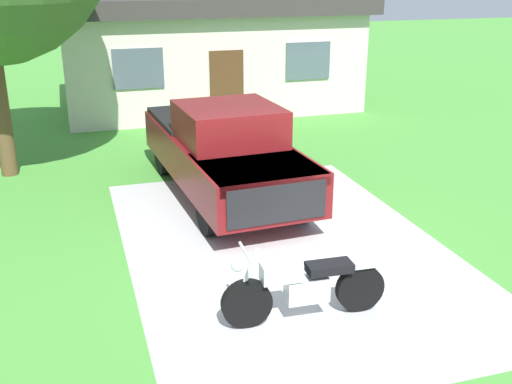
% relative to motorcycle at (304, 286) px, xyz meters
% --- Properties ---
extents(ground_plane, '(80.00, 80.00, 0.00)m').
position_rel_motorcycle_xyz_m(ground_plane, '(0.50, 2.11, -0.47)').
color(ground_plane, '#479337').
extents(driveway_pad, '(5.08, 7.72, 0.01)m').
position_rel_motorcycle_xyz_m(driveway_pad, '(0.50, 2.11, -0.47)').
color(driveway_pad, '#B3B3B3').
rests_on(driveway_pad, ground).
extents(motorcycle, '(2.21, 0.70, 1.09)m').
position_rel_motorcycle_xyz_m(motorcycle, '(0.00, 0.00, 0.00)').
color(motorcycle, black).
rests_on(motorcycle, ground).
extents(pickup_truck, '(2.34, 5.73, 1.90)m').
position_rel_motorcycle_xyz_m(pickup_truck, '(0.16, 4.90, 0.48)').
color(pickup_truck, black).
rests_on(pickup_truck, ground).
extents(neighbor_house, '(9.60, 5.60, 3.50)m').
position_rel_motorcycle_xyz_m(neighbor_house, '(1.78, 13.28, 1.32)').
color(neighbor_house, beige).
rests_on(neighbor_house, ground).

